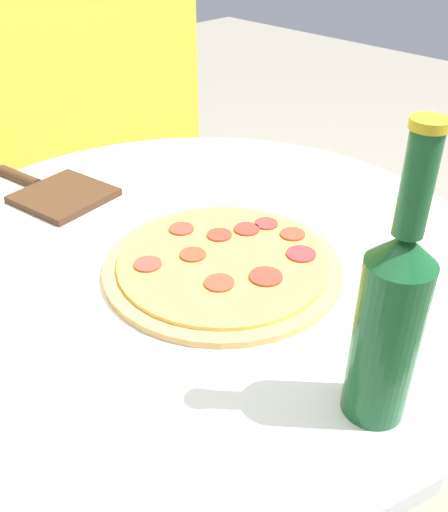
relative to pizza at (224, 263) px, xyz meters
name	(u,v)px	position (x,y,z in m)	size (l,w,h in m)	color
table	(197,329)	(0.00, 0.06, -0.15)	(0.88, 0.88, 0.73)	silver
pizza	(224,263)	(0.00, 0.00, 0.00)	(0.33, 0.33, 0.02)	tan
beer_bottle	(390,320)	(-0.07, -0.28, 0.11)	(0.06, 0.06, 0.30)	#144C23
pizza_paddle	(56,192)	(-0.05, 0.35, 0.00)	(0.16, 0.25, 0.02)	#422819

